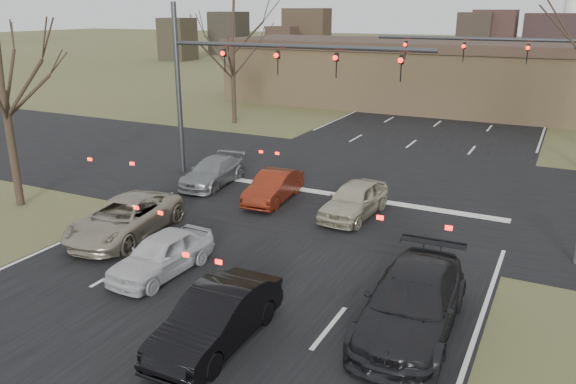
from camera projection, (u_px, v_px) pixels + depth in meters
name	position (u px, v px, depth m)	size (l,w,h in m)	color
ground	(141.00, 354.00, 13.07)	(360.00, 360.00, 0.00)	#4F532C
road_main	(494.00, 80.00, 64.03)	(14.00, 300.00, 0.02)	black
road_cross	(360.00, 184.00, 25.81)	(200.00, 14.00, 0.02)	black
building	(486.00, 77.00, 43.67)	(42.40, 10.40, 5.30)	#91764E
mast_arm_near	(237.00, 71.00, 24.78)	(12.12, 0.24, 8.00)	#383A3D
mast_arm_far	(533.00, 64.00, 28.41)	(11.12, 0.24, 8.00)	#383A3D
tree_left_far	(231.00, 14.00, 37.59)	(5.70, 5.70, 9.50)	black
car_silver_suv	(125.00, 218.00, 19.68)	(2.27, 4.92, 1.37)	gray
car_white_sedan	(162.00, 254.00, 16.89)	(1.51, 3.74, 1.28)	silver
car_black_hatch	(217.00, 318.00, 13.28)	(1.46, 4.19, 1.38)	black
car_charcoal_sedan	(412.00, 303.00, 13.82)	(2.15, 5.30, 1.54)	black
car_grey_ahead	(213.00, 172.00, 25.58)	(1.68, 4.13, 1.20)	gray
car_red_ahead	(273.00, 187.00, 23.36)	(1.31, 3.76, 1.24)	#601C0D
car_silver_ahead	(354.00, 200.00, 21.61)	(1.61, 4.00, 1.36)	#B6B193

